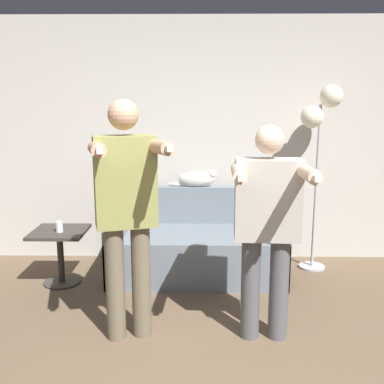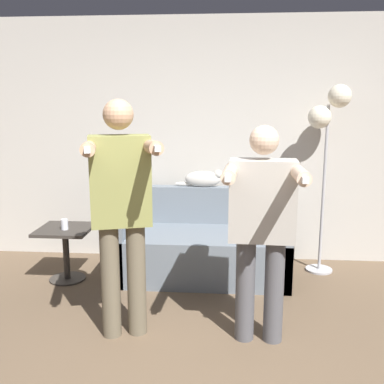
{
  "view_description": "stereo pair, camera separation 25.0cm",
  "coord_description": "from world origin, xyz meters",
  "px_view_note": "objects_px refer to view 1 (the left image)",
  "views": [
    {
      "loc": [
        -0.05,
        -2.18,
        1.73
      ],
      "look_at": [
        -0.1,
        1.51,
        0.98
      ],
      "focal_mm": 42.0,
      "sensor_mm": 36.0,
      "label": 1
    },
    {
      "loc": [
        0.2,
        -2.17,
        1.73
      ],
      "look_at": [
        -0.1,
        1.51,
        0.98
      ],
      "focal_mm": 42.0,
      "sensor_mm": 36.0,
      "label": 2
    }
  ],
  "objects_px": {
    "cup": "(59,227)",
    "person_left": "(126,205)",
    "side_table": "(60,245)",
    "cat": "(197,179)",
    "person_right": "(267,220)",
    "floor_lamp": "(321,121)",
    "couch": "(197,247)"
  },
  "relations": [
    {
      "from": "floor_lamp",
      "to": "side_table",
      "type": "distance_m",
      "value": 2.81
    },
    {
      "from": "person_left",
      "to": "side_table",
      "type": "bearing_deg",
      "value": 112.82
    },
    {
      "from": "cat",
      "to": "side_table",
      "type": "relative_size",
      "value": 0.96
    },
    {
      "from": "cup",
      "to": "person_left",
      "type": "bearing_deg",
      "value": -50.41
    },
    {
      "from": "couch",
      "to": "cat",
      "type": "distance_m",
      "value": 0.73
    },
    {
      "from": "person_right",
      "to": "cup",
      "type": "height_order",
      "value": "person_right"
    },
    {
      "from": "couch",
      "to": "person_right",
      "type": "relative_size",
      "value": 1.09
    },
    {
      "from": "couch",
      "to": "cat",
      "type": "height_order",
      "value": "cat"
    },
    {
      "from": "cat",
      "to": "side_table",
      "type": "height_order",
      "value": "cat"
    },
    {
      "from": "floor_lamp",
      "to": "person_right",
      "type": "bearing_deg",
      "value": -116.63
    },
    {
      "from": "person_left",
      "to": "person_right",
      "type": "height_order",
      "value": "person_left"
    },
    {
      "from": "floor_lamp",
      "to": "side_table",
      "type": "relative_size",
      "value": 3.58
    },
    {
      "from": "couch",
      "to": "person_left",
      "type": "height_order",
      "value": "person_left"
    },
    {
      "from": "cat",
      "to": "cup",
      "type": "relative_size",
      "value": 5.02
    },
    {
      "from": "side_table",
      "to": "cup",
      "type": "distance_m",
      "value": 0.2
    },
    {
      "from": "side_table",
      "to": "cat",
      "type": "bearing_deg",
      "value": 24.23
    },
    {
      "from": "couch",
      "to": "cup",
      "type": "distance_m",
      "value": 1.35
    },
    {
      "from": "couch",
      "to": "person_right",
      "type": "xyz_separation_m",
      "value": [
        0.5,
        -1.27,
        0.63
      ]
    },
    {
      "from": "cat",
      "to": "cup",
      "type": "height_order",
      "value": "cat"
    },
    {
      "from": "cup",
      "to": "couch",
      "type": "bearing_deg",
      "value": 13.54
    },
    {
      "from": "cat",
      "to": "side_table",
      "type": "xyz_separation_m",
      "value": [
        -1.31,
        -0.59,
        -0.54
      ]
    },
    {
      "from": "couch",
      "to": "cat",
      "type": "xyz_separation_m",
      "value": [
        0.01,
        0.33,
        0.65
      ]
    },
    {
      "from": "cat",
      "to": "side_table",
      "type": "distance_m",
      "value": 1.53
    },
    {
      "from": "person_left",
      "to": "floor_lamp",
      "type": "xyz_separation_m",
      "value": [
        1.72,
        1.45,
        0.52
      ]
    },
    {
      "from": "person_left",
      "to": "side_table",
      "type": "relative_size",
      "value": 3.31
    },
    {
      "from": "side_table",
      "to": "floor_lamp",
      "type": "bearing_deg",
      "value": 9.92
    },
    {
      "from": "couch",
      "to": "person_left",
      "type": "xyz_separation_m",
      "value": [
        -0.49,
        -1.26,
        0.73
      ]
    },
    {
      "from": "person_left",
      "to": "person_right",
      "type": "bearing_deg",
      "value": -16.12
    },
    {
      "from": "person_left",
      "to": "couch",
      "type": "bearing_deg",
      "value": 52.68
    },
    {
      "from": "person_left",
      "to": "cat",
      "type": "bearing_deg",
      "value": 56.65
    },
    {
      "from": "cat",
      "to": "floor_lamp",
      "type": "bearing_deg",
      "value": -6.81
    },
    {
      "from": "floor_lamp",
      "to": "side_table",
      "type": "bearing_deg",
      "value": -170.08
    }
  ]
}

